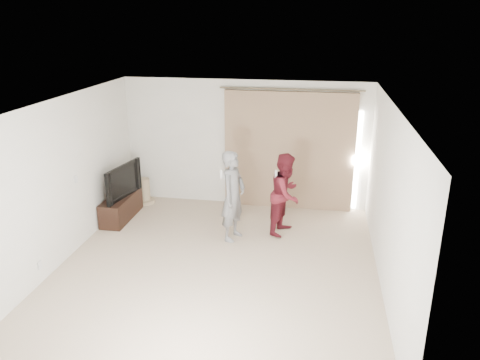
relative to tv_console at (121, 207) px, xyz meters
name	(u,v)px	position (x,y,z in m)	size (l,w,h in m)	color
floor	(217,267)	(2.27, -1.55, -0.23)	(5.50, 5.50, 0.00)	#C6AF94
wall_back	(245,144)	(2.27, 1.20, 1.07)	(5.00, 0.04, 2.60)	silver
wall_left	(62,181)	(-0.23, -1.55, 1.07)	(0.04, 5.50, 2.60)	silver
ceiling	(214,104)	(2.27, -1.55, 2.37)	(5.00, 5.50, 0.01)	white
curtain	(289,151)	(3.18, 1.13, 0.97)	(2.80, 0.11, 2.46)	#8C7056
tv_console	(121,207)	(0.00, 0.00, 0.00)	(0.42, 1.20, 0.46)	black
tv	(119,180)	(0.00, 0.00, 0.55)	(1.12, 0.15, 0.65)	black
scratching_post	(145,193)	(0.16, 0.85, -0.01)	(0.40, 0.40, 0.54)	tan
person_man	(233,196)	(2.33, -0.49, 0.58)	(0.54, 0.68, 1.62)	slate
person_woman	(286,194)	(3.22, -0.08, 0.52)	(0.78, 0.88, 1.50)	#5B1620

